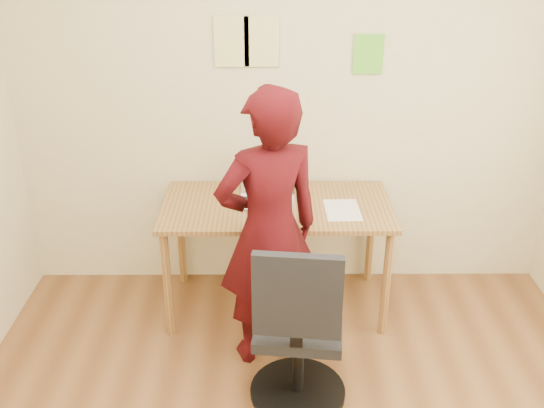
{
  "coord_description": "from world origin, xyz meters",
  "views": [
    {
      "loc": [
        -0.13,
        -1.95,
        2.35
      ],
      "look_at": [
        -0.11,
        0.95,
        0.95
      ],
      "focal_mm": 40.0,
      "sensor_mm": 36.0,
      "label": 1
    }
  ],
  "objects_px": {
    "desk": "(277,217)",
    "office_chair": "(298,338)",
    "laptop": "(267,192)",
    "person": "(269,231)",
    "phone": "(305,219)"
  },
  "relations": [
    {
      "from": "laptop",
      "to": "office_chair",
      "type": "xyz_separation_m",
      "value": [
        0.16,
        -0.95,
        -0.37
      ]
    },
    {
      "from": "desk",
      "to": "person",
      "type": "bearing_deg",
      "value": -95.93
    },
    {
      "from": "phone",
      "to": "office_chair",
      "type": "relative_size",
      "value": 0.13
    },
    {
      "from": "desk",
      "to": "office_chair",
      "type": "xyz_separation_m",
      "value": [
        0.1,
        -0.89,
        -0.23
      ]
    },
    {
      "from": "desk",
      "to": "person",
      "type": "height_order",
      "value": "person"
    },
    {
      "from": "laptop",
      "to": "office_chair",
      "type": "bearing_deg",
      "value": -75.11
    },
    {
      "from": "laptop",
      "to": "person",
      "type": "relative_size",
      "value": 0.23
    },
    {
      "from": "laptop",
      "to": "person",
      "type": "distance_m",
      "value": 0.53
    },
    {
      "from": "phone",
      "to": "office_chair",
      "type": "bearing_deg",
      "value": -99.03
    },
    {
      "from": "laptop",
      "to": "person",
      "type": "xyz_separation_m",
      "value": [
        0.01,
        -0.53,
        0.01
      ]
    },
    {
      "from": "desk",
      "to": "person",
      "type": "xyz_separation_m",
      "value": [
        -0.05,
        -0.47,
        0.15
      ]
    },
    {
      "from": "phone",
      "to": "office_chair",
      "type": "distance_m",
      "value": 0.75
    },
    {
      "from": "desk",
      "to": "phone",
      "type": "height_order",
      "value": "phone"
    },
    {
      "from": "office_chair",
      "to": "person",
      "type": "relative_size",
      "value": 0.61
    },
    {
      "from": "laptop",
      "to": "phone",
      "type": "relative_size",
      "value": 2.76
    }
  ]
}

